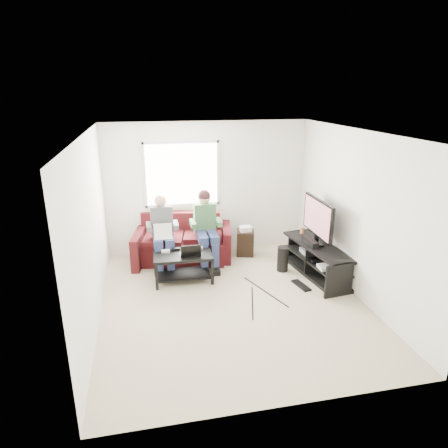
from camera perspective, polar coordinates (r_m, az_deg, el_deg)
The scene contains 26 objects.
floor at distance 6.39m, azimuth 1.19°, elevation -10.99°, with size 4.50×4.50×0.00m, color #BAB290.
ceiling at distance 5.58m, azimuth 1.37°, elevation 12.89°, with size 4.50×4.50×0.00m, color white.
wall_back at distance 7.98m, azimuth -2.39°, elevation 5.18°, with size 4.50×4.50×0.00m, color white.
wall_front at distance 3.88m, azimuth 8.91°, elevation -10.32°, with size 4.50×4.50×0.00m, color white.
wall_left at distance 5.76m, azimuth -18.49°, elevation -1.18°, with size 4.50×4.50×0.00m, color white.
wall_right at distance 6.58m, azimuth 18.49°, elevation 1.26°, with size 4.50×4.50×0.00m, color white.
window at distance 7.83m, azimuth -6.03°, elevation 7.08°, with size 1.48×0.04×1.28m.
sofa at distance 7.79m, azimuth -5.83°, elevation -2.78°, with size 2.02×1.15×0.87m.
person_left at distance 7.31m, azimuth -8.77°, elevation -0.81°, with size 0.40×0.71×1.36m.
person_right at distance 7.39m, azimuth -2.60°, elevation 0.10°, with size 0.40×0.71×1.41m.
laptop_silver at distance 7.13m, azimuth -8.67°, elevation -1.47°, with size 0.32×0.22×0.24m, color silver, non-canonical shape.
coffee_table at distance 6.93m, azimuth -5.90°, elevation -5.21°, with size 1.01×0.63×0.50m.
laptop_black at distance 6.77m, azimuth -4.89°, elevation -3.48°, with size 0.34×0.24×0.24m, color black, non-canonical shape.
controller_a at distance 6.96m, azimuth -8.34°, elevation -3.87°, with size 0.14×0.09×0.04m, color silver.
controller_b at distance 7.03m, azimuth -6.91°, elevation -3.58°, with size 0.14×0.09×0.04m, color black.
controller_c at distance 7.04m, azimuth -3.64°, elevation -3.44°, with size 0.14×0.09×0.04m, color gray.
tv_stand at distance 7.33m, azimuth 13.16°, elevation -5.24°, with size 0.73×1.75×0.56m.
tv at distance 7.15m, azimuth 13.27°, elevation 0.73°, with size 0.12×1.10×0.81m.
soundbar at distance 7.24m, azimuth 12.18°, elevation -2.42°, with size 0.12×0.50×0.10m, color black.
drink_cup at distance 7.71m, azimuth 11.10°, elevation -0.92°, with size 0.08×0.08×0.12m, color #AF724B.
console_white at distance 6.98m, azimuth 14.56°, elevation -5.96°, with size 0.30×0.22×0.06m, color silver.
console_grey at distance 7.55m, azimuth 12.27°, elevation -3.75°, with size 0.34×0.26×0.08m, color gray.
console_black at distance 7.26m, azimuth 13.37°, elevation -4.81°, with size 0.38×0.30×0.07m, color black.
subwoofer at distance 7.37m, azimuth 8.40°, elevation -4.95°, with size 0.20×0.20×0.46m, color black.
keyboard_floor at distance 6.96m, azimuth 10.95°, elevation -8.60°, with size 0.14×0.43×0.02m, color black.
end_table at distance 7.99m, azimuth 3.06°, elevation -2.57°, with size 0.33×0.33×0.60m.
Camera 1 is at (-1.26, -5.40, 3.17)m, focal length 32.00 mm.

